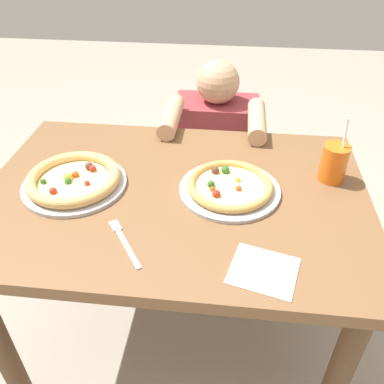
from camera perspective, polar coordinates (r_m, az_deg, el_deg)
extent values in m
plane|color=#9E9384|center=(1.81, -1.83, -19.36)|extent=(8.00, 8.00, 0.00)
cube|color=brown|center=(1.27, -2.46, -0.61)|extent=(1.20, 0.83, 0.04)
cylinder|color=brown|center=(1.49, -25.57, -18.74)|extent=(0.07, 0.07, 0.71)
cylinder|color=brown|center=(1.37, 19.80, -23.66)|extent=(0.07, 0.07, 0.71)
cylinder|color=brown|center=(1.88, -16.46, -2.44)|extent=(0.07, 0.07, 0.71)
cylinder|color=brown|center=(1.79, 16.27, -4.82)|extent=(0.07, 0.07, 0.71)
cylinder|color=#B7B7BC|center=(1.33, -16.25, 1.06)|extent=(0.33, 0.33, 0.01)
cylinder|color=#EFD68C|center=(1.32, -16.33, 1.45)|extent=(0.22, 0.22, 0.01)
torus|color=tan|center=(1.31, -16.43, 1.90)|extent=(0.29, 0.29, 0.03)
sphere|color=#BF4C19|center=(1.33, -16.18, 2.40)|extent=(0.02, 0.02, 0.02)
sphere|color=maroon|center=(1.28, -19.06, 0.15)|extent=(0.02, 0.02, 0.02)
sphere|color=gold|center=(1.32, -17.15, 2.00)|extent=(0.03, 0.03, 0.03)
sphere|color=brown|center=(1.36, -14.32, 3.52)|extent=(0.03, 0.03, 0.03)
sphere|color=maroon|center=(1.34, -13.88, 3.21)|extent=(0.02, 0.02, 0.02)
sphere|color=#2D6623|center=(1.33, -20.31, 1.41)|extent=(0.02, 0.02, 0.02)
sphere|color=maroon|center=(1.28, -14.62, 1.22)|extent=(0.02, 0.02, 0.02)
sphere|color=#2D6623|center=(1.31, -17.16, 1.48)|extent=(0.02, 0.02, 0.02)
cylinder|color=#B7B7BC|center=(1.25, 5.33, 0.31)|extent=(0.31, 0.31, 0.01)
cylinder|color=#EFD68C|center=(1.25, 5.36, 0.72)|extent=(0.21, 0.21, 0.01)
torus|color=tan|center=(1.24, 5.38, 1.00)|extent=(0.27, 0.27, 0.03)
sphere|color=#2D6623|center=(1.30, 4.75, 3.12)|extent=(0.03, 0.03, 0.03)
sphere|color=#2D6623|center=(1.24, 2.69, 1.12)|extent=(0.02, 0.02, 0.02)
sphere|color=#BF4C19|center=(1.22, 2.94, 0.41)|extent=(0.02, 0.02, 0.02)
sphere|color=#BF4C19|center=(1.23, 6.60, 0.58)|extent=(0.02, 0.02, 0.02)
sphere|color=maroon|center=(1.20, 3.44, -0.26)|extent=(0.03, 0.03, 0.03)
sphere|color=gold|center=(1.27, 6.48, 1.75)|extent=(0.02, 0.02, 0.02)
sphere|color=brown|center=(1.30, 3.30, 3.05)|extent=(0.03, 0.03, 0.03)
cylinder|color=orange|center=(1.35, 19.43, 3.89)|extent=(0.08, 0.08, 0.12)
cylinder|color=white|center=(1.31, 20.84, 7.47)|extent=(0.02, 0.02, 0.11)
cube|color=white|center=(1.02, 10.08, -10.90)|extent=(0.19, 0.18, 0.00)
cube|color=silver|center=(1.07, -9.05, -7.88)|extent=(0.10, 0.14, 0.00)
cube|color=silver|center=(1.14, -10.79, -4.71)|extent=(0.04, 0.05, 0.00)
cylinder|color=#333847|center=(2.10, 3.04, -0.67)|extent=(0.30, 0.30, 0.45)
cube|color=maroon|center=(1.89, 3.40, 8.45)|extent=(0.37, 0.22, 0.31)
sphere|color=tan|center=(1.79, 3.69, 15.26)|extent=(0.19, 0.19, 0.19)
cylinder|color=tan|center=(1.62, -2.92, 10.62)|extent=(0.07, 0.28, 0.07)
cylinder|color=tan|center=(1.61, 9.16, 9.90)|extent=(0.07, 0.28, 0.07)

